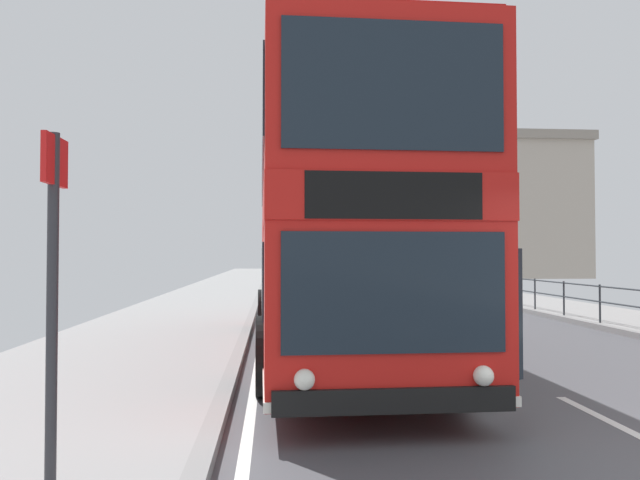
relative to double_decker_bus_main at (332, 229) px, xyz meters
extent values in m
cube|color=silver|center=(2.64, -4.18, -2.29)|extent=(0.12, 2.00, 0.00)
cube|color=silver|center=(2.64, 0.62, -2.29)|extent=(0.12, 2.00, 0.00)
cube|color=silver|center=(2.64, 5.42, -2.29)|extent=(0.12, 2.00, 0.00)
cube|color=silver|center=(2.64, 10.22, -2.29)|extent=(0.12, 2.00, 0.00)
cube|color=silver|center=(2.64, 15.02, -2.29)|extent=(0.12, 2.00, 0.00)
cube|color=silver|center=(2.64, 19.82, -2.29)|extent=(0.12, 2.00, 0.00)
cube|color=silver|center=(2.64, 24.62, -2.29)|extent=(0.12, 2.00, 0.00)
cube|color=silver|center=(2.64, 29.42, -2.29)|extent=(0.12, 2.00, 0.00)
cube|color=silver|center=(2.64, 34.22, -2.29)|extent=(0.12, 2.00, 0.00)
cube|color=silver|center=(2.64, 39.02, -2.29)|extent=(0.12, 2.00, 0.00)
cube|color=silver|center=(2.64, 43.82, -2.29)|extent=(0.12, 2.00, 0.00)
cube|color=red|center=(0.00, 0.02, -1.03)|extent=(2.67, 10.06, 1.82)
cube|color=red|center=(0.00, 0.02, 0.11)|extent=(2.69, 10.11, 0.47)
cube|color=red|center=(0.00, 0.02, 1.18)|extent=(2.67, 10.06, 1.66)
cube|color=#A91511|center=(0.00, 0.02, 2.05)|extent=(2.59, 9.75, 0.08)
cube|color=#19232D|center=(0.10, -5.00, -0.81)|extent=(2.17, 0.07, 1.16)
cube|color=black|center=(0.10, -5.01, 0.11)|extent=(1.73, 0.07, 0.45)
cube|color=#19232D|center=(0.10, -5.00, 1.18)|extent=(2.17, 0.07, 1.26)
cube|color=black|center=(0.10, -5.01, -1.84)|extent=(2.35, 0.13, 0.24)
cube|color=white|center=(0.00, 0.02, -1.88)|extent=(2.70, 10.11, 0.10)
cube|color=#19232D|center=(1.24, 0.29, -0.78)|extent=(0.18, 7.80, 0.94)
cube|color=#19232D|center=(1.24, 0.04, 1.26)|extent=(0.20, 9.01, 1.00)
cube|color=#19232D|center=(-1.25, 0.24, -0.78)|extent=(0.18, 7.80, 0.94)
cube|color=#19232D|center=(-1.25, -0.01, 1.26)|extent=(0.20, 9.01, 1.00)
sphere|color=white|center=(0.96, -5.00, -1.62)|extent=(0.20, 0.20, 0.20)
sphere|color=white|center=(-0.76, -5.03, -1.62)|extent=(0.20, 0.20, 0.20)
cube|color=#19232D|center=(1.59, -3.91, -1.16)|extent=(0.67, 0.50, 1.56)
cube|color=black|center=(1.25, -3.61, -1.16)|extent=(0.12, 0.90, 1.56)
cylinder|color=black|center=(1.24, -2.76, -1.77)|extent=(0.32, 1.05, 1.04)
cylinder|color=black|center=(-1.13, -2.81, -1.77)|extent=(0.32, 1.05, 1.04)
cylinder|color=black|center=(1.12, 3.14, -1.77)|extent=(0.32, 1.05, 1.04)
cylinder|color=black|center=(-1.25, 3.10, -1.77)|extent=(0.32, 1.05, 1.04)
cube|color=white|center=(5.41, 18.07, -0.58)|extent=(2.70, 10.23, 2.79)
cube|color=#19232D|center=(4.18, 18.10, -0.18)|extent=(0.24, 8.64, 1.34)
cube|color=#19232D|center=(6.64, 18.03, -0.18)|extent=(0.24, 8.64, 1.34)
cube|color=#19232D|center=(5.54, 23.16, -0.30)|extent=(2.10, 0.08, 1.67)
cylinder|color=black|center=(4.32, 21.18, -1.81)|extent=(0.30, 0.97, 0.96)
cylinder|color=black|center=(6.66, 21.12, -1.81)|extent=(0.30, 0.97, 0.96)
cylinder|color=black|center=(4.16, 14.81, -1.81)|extent=(0.30, 0.97, 0.96)
cylinder|color=black|center=(6.50, 14.75, -1.81)|extent=(0.30, 0.97, 0.96)
cylinder|color=#2D3338|center=(7.09, 3.65, -1.67)|extent=(0.05, 0.05, 0.95)
cylinder|color=#2D3338|center=(7.09, 5.49, -1.67)|extent=(0.05, 0.05, 0.95)
cylinder|color=#2D3338|center=(7.09, 7.33, -1.67)|extent=(0.05, 0.05, 0.95)
cylinder|color=#2D3338|center=(7.09, 9.17, -1.67)|extent=(0.05, 0.05, 0.95)
cylinder|color=#2D3338|center=(7.09, 11.01, -1.67)|extent=(0.05, 0.05, 0.95)
cylinder|color=#2D3338|center=(7.09, 12.85, -1.67)|extent=(0.05, 0.05, 0.95)
cylinder|color=#2D3338|center=(7.09, 14.69, -1.67)|extent=(0.05, 0.05, 0.95)
cylinder|color=#2D3338|center=(7.09, 4.57, -1.25)|extent=(0.04, 20.25, 0.04)
cylinder|color=#2D3338|center=(7.09, 4.57, -1.63)|extent=(0.04, 20.25, 0.04)
cylinder|color=#2D2D33|center=(-2.65, -6.17, -0.86)|extent=(0.08, 0.08, 2.58)
cube|color=red|center=(-2.65, -6.15, 0.23)|extent=(0.04, 0.44, 0.36)
cylinder|color=#423328|center=(9.23, 17.92, 0.79)|extent=(0.29, 0.29, 5.88)
cylinder|color=#423328|center=(9.23, 17.49, 2.68)|extent=(0.11, 0.95, 1.33)
cylinder|color=#423328|center=(9.25, 17.55, 1.95)|extent=(0.18, 0.86, 1.20)
cylinder|color=#423328|center=(8.40, 18.35, 3.19)|extent=(1.72, 0.93, 1.30)
cylinder|color=#423328|center=(8.74, 18.31, 3.65)|extent=(1.11, 0.90, 1.53)
cube|color=#B2A899|center=(18.82, 40.89, 3.08)|extent=(9.73, 15.46, 10.75)
cube|color=gray|center=(18.82, 40.89, 8.81)|extent=(10.12, 16.08, 0.70)
camera|label=1|loc=(-1.06, -10.59, -0.46)|focal=33.31mm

